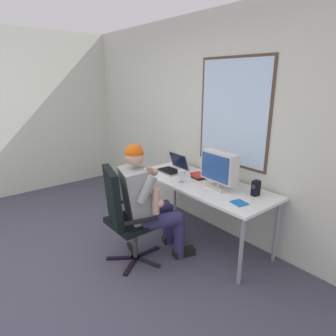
# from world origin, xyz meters

# --- Properties ---
(ground_plane) EXTENTS (5.51, 4.53, 0.02)m
(ground_plane) POSITION_xyz_m (0.00, 0.00, -0.01)
(ground_plane) COLOR #434352
(wall_rear) EXTENTS (5.51, 0.08, 2.65)m
(wall_rear) POSITION_xyz_m (0.01, 2.23, 1.33)
(wall_rear) COLOR beige
(wall_rear) RESTS_ON ground
(desk) EXTENTS (1.76, 0.71, 0.73)m
(desk) POSITION_xyz_m (0.28, 1.82, 0.68)
(desk) COLOR gray
(desk) RESTS_ON ground
(office_chair) EXTENTS (0.64, 0.63, 1.05)m
(office_chair) POSITION_xyz_m (0.10, 0.87, 0.58)
(office_chair) COLOR black
(office_chair) RESTS_ON ground
(person_seated) EXTENTS (0.65, 0.83, 1.27)m
(person_seated) POSITION_xyz_m (0.17, 1.12, 0.67)
(person_seated) COLOR navy
(person_seated) RESTS_ON ground
(crt_monitor) EXTENTS (0.44, 0.20, 0.41)m
(crt_monitor) POSITION_xyz_m (0.53, 1.82, 0.97)
(crt_monitor) COLOR beige
(crt_monitor) RESTS_ON desk
(laptop) EXTENTS (0.36, 0.32, 0.23)m
(laptop) POSITION_xyz_m (-0.26, 1.85, 0.79)
(laptop) COLOR gray
(laptop) RESTS_ON desk
(wine_glass) EXTENTS (0.08, 0.08, 0.15)m
(wine_glass) POSITION_xyz_m (0.13, 1.63, 0.83)
(wine_glass) COLOR silver
(wine_glass) RESTS_ON desk
(desk_speaker) EXTENTS (0.06, 0.09, 0.16)m
(desk_speaker) POSITION_xyz_m (0.91, 1.96, 0.81)
(desk_speaker) COLOR black
(desk_speaker) RESTS_ON desk
(book_stack) EXTENTS (0.20, 0.17, 0.06)m
(book_stack) POSITION_xyz_m (0.15, 1.89, 0.76)
(book_stack) COLOR black
(book_stack) RESTS_ON desk
(cd_case) EXTENTS (0.16, 0.15, 0.01)m
(cd_case) POSITION_xyz_m (0.93, 1.67, 0.74)
(cd_case) COLOR blue
(cd_case) RESTS_ON desk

